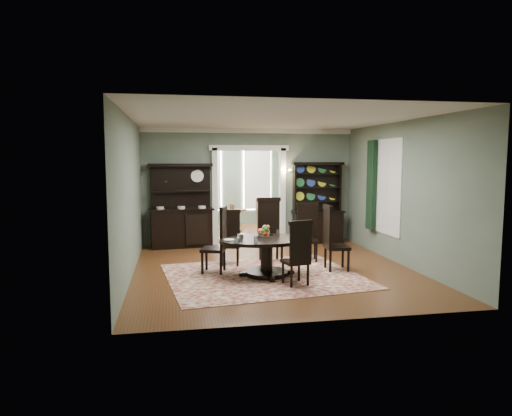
{
  "coord_description": "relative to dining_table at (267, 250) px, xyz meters",
  "views": [
    {
      "loc": [
        -1.94,
        -8.8,
        2.22
      ],
      "look_at": [
        -0.24,
        0.6,
        1.19
      ],
      "focal_mm": 32.0,
      "sensor_mm": 36.0,
      "label": 1
    }
  ],
  "objects": [
    {
      "name": "room",
      "position": [
        0.23,
        0.51,
        1.08
      ],
      "size": [
        5.51,
        6.01,
        3.01
      ],
      "color": "brown",
      "rests_on": "ground"
    },
    {
      "name": "parlor",
      "position": [
        0.23,
        6.0,
        1.02
      ],
      "size": [
        3.51,
        3.5,
        3.01
      ],
      "color": "brown",
      "rests_on": "ground"
    },
    {
      "name": "doorway_trim",
      "position": [
        0.23,
        3.47,
        1.12
      ],
      "size": [
        2.08,
        0.25,
        2.57
      ],
      "color": "white",
      "rests_on": "floor"
    },
    {
      "name": "right_window",
      "position": [
        2.92,
        1.39,
        1.1
      ],
      "size": [
        0.15,
        1.47,
        2.12
      ],
      "color": "white",
      "rests_on": "wall_right"
    },
    {
      "name": "wall_sconce",
      "position": [
        1.18,
        3.31,
        1.39
      ],
      "size": [
        0.27,
        0.21,
        0.21
      ],
      "color": "#C17B33",
      "rests_on": "back_wall_right"
    },
    {
      "name": "rug",
      "position": [
        -0.07,
        -0.04,
        -0.49
      ],
      "size": [
        3.9,
        3.42,
        0.01
      ],
      "primitive_type": "cube",
      "rotation": [
        0.0,
        0.0,
        0.13
      ],
      "color": "maroon",
      "rests_on": "floor"
    },
    {
      "name": "dining_table",
      "position": [
        0.0,
        0.0,
        0.0
      ],
      "size": [
        1.9,
        1.8,
        0.72
      ],
      "rotation": [
        0.0,
        0.0,
        0.08
      ],
      "color": "black",
      "rests_on": "rug"
    },
    {
      "name": "centerpiece",
      "position": [
        -0.01,
        0.09,
        0.29
      ],
      "size": [
        1.54,
        0.99,
        0.25
      ],
      "color": "silver",
      "rests_on": "dining_table"
    },
    {
      "name": "chair_far_left",
      "position": [
        -0.56,
        1.11,
        0.11
      ],
      "size": [
        0.49,
        0.47,
        1.15
      ],
      "rotation": [
        0.0,
        0.0,
        2.97
      ],
      "color": "black",
      "rests_on": "rug"
    },
    {
      "name": "chair_far_mid",
      "position": [
        0.33,
        1.27,
        0.23
      ],
      "size": [
        0.53,
        0.5,
        1.38
      ],
      "rotation": [
        0.0,
        0.0,
        3.18
      ],
      "color": "black",
      "rests_on": "rug"
    },
    {
      "name": "chair_far_right",
      "position": [
        1.16,
        1.19,
        0.16
      ],
      "size": [
        0.55,
        0.53,
        1.25
      ],
      "rotation": [
        0.0,
        0.0,
        2.93
      ],
      "color": "black",
      "rests_on": "rug"
    },
    {
      "name": "chair_end_left",
      "position": [
        -0.87,
        0.38,
        0.19
      ],
      "size": [
        0.58,
        0.6,
        1.31
      ],
      "rotation": [
        0.0,
        0.0,
        1.27
      ],
      "color": "black",
      "rests_on": "rug"
    },
    {
      "name": "chair_end_right",
      "position": [
        1.35,
        0.18,
        0.19
      ],
      "size": [
        0.49,
        0.51,
        1.31
      ],
      "rotation": [
        0.0,
        0.0,
        -1.63
      ],
      "color": "black",
      "rests_on": "rug"
    },
    {
      "name": "chair_near",
      "position": [
        0.4,
        -0.81,
        0.12
      ],
      "size": [
        0.51,
        0.5,
        1.17
      ],
      "rotation": [
        0.0,
        0.0,
        0.23
      ],
      "color": "black",
      "rests_on": "rug"
    },
    {
      "name": "sideboard",
      "position": [
        -1.54,
        3.22,
        0.24
      ],
      "size": [
        1.64,
        0.71,
        2.1
      ],
      "rotation": [
        0.0,
        0.0,
        0.09
      ],
      "color": "black",
      "rests_on": "floor"
    },
    {
      "name": "welsh_dresser",
      "position": [
        2.04,
        3.23,
        0.27
      ],
      "size": [
        1.39,
        0.57,
        2.13
      ],
      "rotation": [
        0.0,
        0.0,
        -0.05
      ],
      "color": "black",
      "rests_on": "floor"
    },
    {
      "name": "parlor_table",
      "position": [
        0.11,
        5.44,
        -0.05
      ],
      "size": [
        0.74,
        0.74,
        0.68
      ],
      "color": "brown",
      "rests_on": "parlor_floor"
    },
    {
      "name": "parlor_chair_left",
      "position": [
        -0.1,
        5.17,
        -0.04
      ],
      "size": [
        0.39,
        0.38,
        0.86
      ],
      "rotation": [
        0.0,
        0.0,
        1.82
      ],
      "color": "brown",
      "rests_on": "parlor_floor"
    },
    {
      "name": "parlor_chair_right",
      "position": [
        0.86,
        4.99,
        0.05
      ],
      "size": [
        0.43,
        0.43,
        1.02
      ],
      "rotation": [
        0.0,
        0.0,
        -1.56
      ],
      "color": "brown",
      "rests_on": "parlor_floor"
    }
  ]
}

